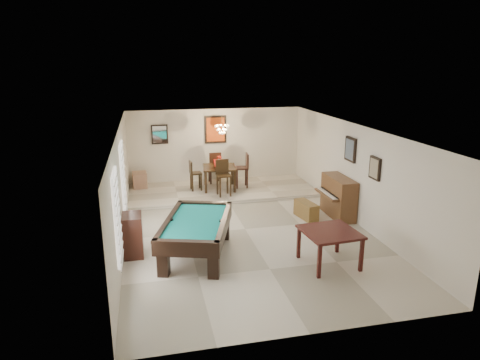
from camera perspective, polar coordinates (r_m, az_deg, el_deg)
name	(u,v)px	position (r m, az deg, el deg)	size (l,w,h in m)	color
ground_plane	(245,229)	(11.09, 0.68, -6.60)	(6.00, 9.00, 0.02)	beige
wall_back	(216,146)	(14.96, -3.28, 4.50)	(6.00, 0.04, 2.60)	silver
wall_front	(314,260)	(6.64, 9.83, -10.43)	(6.00, 0.04, 2.60)	silver
wall_left	(121,188)	(10.41, -15.58, -1.05)	(0.04, 9.00, 2.60)	silver
wall_right	(356,174)	(11.70, 15.15, 0.80)	(0.04, 9.00, 2.60)	silver
ceiling	(245,129)	(10.38, 0.73, 6.84)	(6.00, 9.00, 0.04)	white
dining_step	(222,191)	(14.07, -2.36, -1.42)	(6.00, 2.50, 0.12)	beige
window_left_front	(117,216)	(8.29, -16.06, -4.67)	(0.06, 1.00, 1.70)	white
window_left_rear	(123,177)	(10.96, -15.33, 0.34)	(0.06, 1.00, 1.70)	white
pool_table	(197,238)	(9.57, -5.79, -7.74)	(1.32, 2.44, 0.81)	black
square_table	(329,248)	(9.33, 11.79, -8.82)	(1.10, 1.10, 0.76)	black
upright_piano	(334,197)	(12.05, 12.43, -2.26)	(0.75, 1.34, 1.12)	brown
piano_bench	(306,210)	(11.90, 8.81, -3.99)	(0.32, 0.82, 0.46)	brown
apothecary_chest	(133,235)	(9.80, -14.10, -7.13)	(0.42, 0.63, 0.95)	black
dining_table	(219,176)	(13.97, -2.77, 0.55)	(1.05, 1.05, 0.87)	black
flower_vase	(219,159)	(13.83, -2.80, 2.79)	(0.15, 0.15, 0.25)	#9F1B0D
dining_chair_south	(224,178)	(13.22, -2.17, 0.24)	(0.41, 0.41, 1.11)	black
dining_chair_north	(214,167)	(14.65, -3.43, 1.71)	(0.40, 0.40, 1.09)	black
dining_chair_west	(196,175)	(13.89, -5.91, 0.61)	(0.36, 0.36, 0.96)	black
dining_chair_east	(241,171)	(14.10, 0.20, 1.27)	(0.42, 0.42, 1.13)	black
corner_bench	(140,180)	(14.55, -13.22, 0.02)	(0.45, 0.56, 0.50)	#9E7156
chandelier	(222,126)	(13.54, -2.43, 7.20)	(0.44, 0.44, 0.60)	#FFE5B2
back_painting	(215,129)	(14.82, -3.29, 6.75)	(0.75, 0.06, 0.95)	#D84C14
back_mirror	(160,134)	(14.65, -10.67, 6.01)	(0.55, 0.06, 0.65)	white
right_picture_upper	(351,149)	(11.81, 14.52, 3.97)	(0.06, 0.55, 0.65)	slate
right_picture_lower	(375,168)	(10.74, 17.55, 1.51)	(0.06, 0.45, 0.55)	gray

